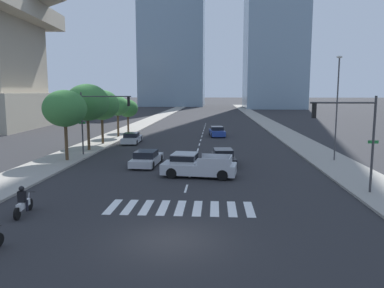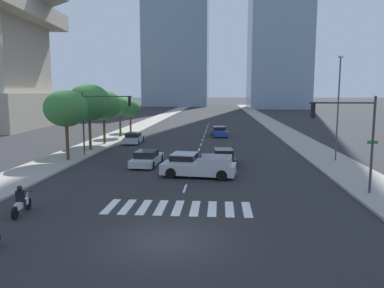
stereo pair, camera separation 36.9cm
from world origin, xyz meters
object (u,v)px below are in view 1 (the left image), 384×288
object	(u,v)px
traffic_signal_far	(100,112)
street_tree_third	(102,105)
sedan_blue_2	(217,132)
sedan_black_0	(223,158)
street_tree_fifth	(128,108)
street_tree_second	(87,103)
street_tree_nearest	(65,109)
sedan_silver_1	(132,138)
traffic_signal_near	(350,127)
street_lamp_east	(337,102)
pickup_truck	(195,165)
sedan_silver_3	(147,158)
street_tree_fourth	(118,106)
motorcycle_trailing	(23,203)

from	to	relation	value
traffic_signal_far	street_tree_third	bearing A→B (deg)	105.97
sedan_blue_2	sedan_black_0	bearing A→B (deg)	-4.69
sedan_black_0	street_tree_fifth	bearing A→B (deg)	-154.89
street_tree_second	street_tree_nearest	bearing A→B (deg)	-90.00
sedan_silver_1	sedan_black_0	bearing A→B (deg)	-141.75
traffic_signal_near	street_lamp_east	size ratio (longest dim) A/B	0.64
pickup_truck	traffic_signal_far	size ratio (longest dim) A/B	0.93
sedan_black_0	street_tree_third	bearing A→B (deg)	-133.64
sedan_black_0	sedan_silver_3	size ratio (longest dim) A/B	0.93
street_lamp_east	street_tree_fourth	size ratio (longest dim) A/B	1.67
street_lamp_east	street_tree_second	size ratio (longest dim) A/B	1.33
street_tree_fifth	street_tree_nearest	bearing A→B (deg)	-90.00
sedan_silver_3	pickup_truck	bearing A→B (deg)	-128.80
street_tree_third	street_tree_nearest	bearing A→B (deg)	-90.00
pickup_truck	sedan_silver_1	distance (m)	19.13
street_tree_fourth	street_tree_fifth	distance (m)	5.80
traffic_signal_far	street_tree_third	world-z (taller)	street_tree_third
sedan_blue_2	traffic_signal_near	distance (m)	30.14
pickup_truck	sedan_silver_1	bearing A→B (deg)	-56.83
street_tree_third	street_tree_fifth	size ratio (longest dim) A/B	1.28
sedan_silver_1	sedan_blue_2	distance (m)	12.70
traffic_signal_near	street_tree_nearest	world-z (taller)	street_tree_nearest
sedan_silver_3	traffic_signal_far	bearing A→B (deg)	53.98
motorcycle_trailing	street_tree_fifth	bearing A→B (deg)	-0.48
motorcycle_trailing	street_tree_third	size ratio (longest dim) A/B	0.35
street_tree_nearest	street_lamp_east	bearing A→B (deg)	3.44
street_tree_nearest	street_tree_fourth	xyz separation A→B (m)	(-0.00, 17.50, -0.45)
traffic_signal_far	sedan_silver_1	bearing A→B (deg)	84.55
sedan_silver_1	traffic_signal_near	world-z (taller)	traffic_signal_near
motorcycle_trailing	street_tree_second	xyz separation A→B (m)	(-3.45, 19.89, 4.39)
sedan_silver_3	street_tree_fourth	xyz separation A→B (m)	(-7.25, 18.75, 3.60)
sedan_silver_1	street_tree_fifth	distance (m)	12.00
sedan_black_0	traffic_signal_far	bearing A→B (deg)	-111.30
street_tree_nearest	traffic_signal_near	bearing A→B (deg)	-24.08
street_tree_second	street_tree_fourth	xyz separation A→B (m)	(-0.00, 11.74, -0.80)
sedan_blue_2	sedan_silver_3	world-z (taller)	sedan_blue_2
sedan_black_0	traffic_signal_near	size ratio (longest dim) A/B	0.80
sedan_black_0	motorcycle_trailing	bearing A→B (deg)	-41.29
traffic_signal_far	street_tree_nearest	size ratio (longest dim) A/B	0.97
sedan_silver_3	street_tree_fifth	bearing A→B (deg)	19.93
sedan_silver_1	sedan_blue_2	world-z (taller)	sedan_blue_2
sedan_black_0	street_lamp_east	size ratio (longest dim) A/B	0.51
motorcycle_trailing	traffic_signal_near	bearing A→B (deg)	-79.98
sedan_blue_2	street_lamp_east	size ratio (longest dim) A/B	0.53
sedan_black_0	traffic_signal_far	xyz separation A→B (m)	(-11.43, 3.41, 3.61)
traffic_signal_far	street_tree_fifth	world-z (taller)	traffic_signal_far
traffic_signal_near	sedan_silver_1	bearing A→B (deg)	-50.36
motorcycle_trailing	sedan_silver_3	xyz separation A→B (m)	(3.80, 12.88, -0.01)
pickup_truck	street_tree_nearest	world-z (taller)	street_tree_nearest
sedan_black_0	sedan_silver_1	xyz separation A→B (m)	(-10.56, 12.54, -0.01)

